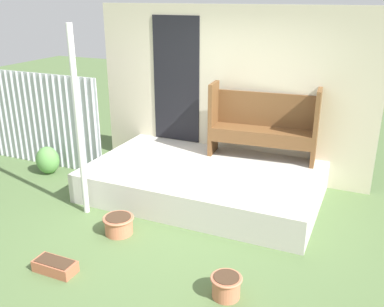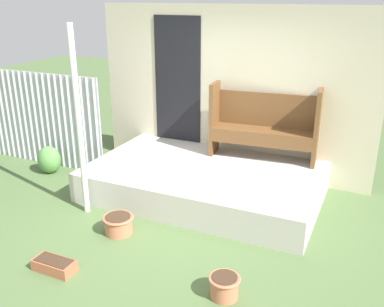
# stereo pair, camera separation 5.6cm
# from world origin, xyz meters

# --- Properties ---
(ground_plane) EXTENTS (24.00, 24.00, 0.00)m
(ground_plane) POSITION_xyz_m (0.00, 0.00, 0.00)
(ground_plane) COLOR #516B3D
(porch_slab) EXTENTS (3.22, 1.95, 0.42)m
(porch_slab) POSITION_xyz_m (-0.06, 0.98, 0.21)
(porch_slab) COLOR beige
(porch_slab) RESTS_ON ground_plane
(house_wall) EXTENTS (4.42, 0.08, 2.60)m
(house_wall) POSITION_xyz_m (-0.10, 1.98, 1.31)
(house_wall) COLOR beige
(house_wall) RESTS_ON ground_plane
(fence_corrugated) EXTENTS (2.48, 0.05, 1.56)m
(fence_corrugated) POSITION_xyz_m (-3.08, 1.02, 0.78)
(fence_corrugated) COLOR #ADB2B7
(fence_corrugated) RESTS_ON ground_plane
(support_post) EXTENTS (0.08, 0.08, 2.43)m
(support_post) POSITION_xyz_m (-1.30, -0.12, 1.21)
(support_post) COLOR silver
(support_post) RESTS_ON ground_plane
(bench) EXTENTS (1.59, 0.54, 1.09)m
(bench) POSITION_xyz_m (0.57, 1.73, 0.97)
(bench) COLOR brown
(bench) RESTS_ON porch_slab
(flower_pot_left) EXTENTS (0.38, 0.38, 0.22)m
(flower_pot_left) POSITION_xyz_m (-0.60, -0.42, 0.12)
(flower_pot_left) COLOR #C67251
(flower_pot_left) RESTS_ON ground_plane
(flower_pot_middle) EXTENTS (0.31, 0.31, 0.23)m
(flower_pot_middle) POSITION_xyz_m (0.99, -0.99, 0.12)
(flower_pot_middle) COLOR #C67251
(flower_pot_middle) RESTS_ON ground_plane
(planter_box_rect) EXTENTS (0.46, 0.21, 0.13)m
(planter_box_rect) POSITION_xyz_m (-0.78, -1.34, 0.06)
(planter_box_rect) COLOR #B26042
(planter_box_rect) RESTS_ON ground_plane
(shrub_by_fence) EXTENTS (0.38, 0.34, 0.45)m
(shrub_by_fence) POSITION_xyz_m (-2.66, 0.70, 0.23)
(shrub_by_fence) COLOR #599347
(shrub_by_fence) RESTS_ON ground_plane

